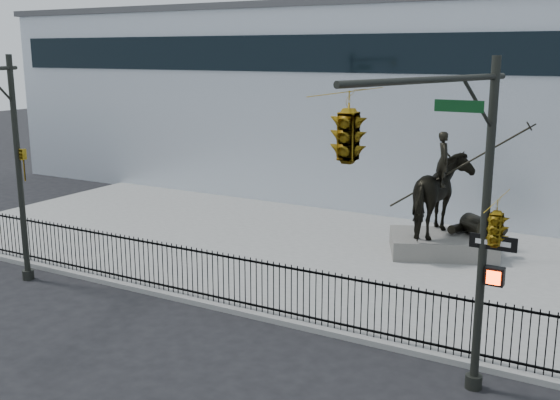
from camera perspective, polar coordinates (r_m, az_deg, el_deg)
The scene contains 8 objects.
ground at distance 17.72m, azimuth -6.68°, elevation -10.81°, with size 120.00×120.00×0.00m, color black.
plaza at distance 23.33m, azimuth 3.53°, elevation -4.69°, with size 30.00×12.00×0.15m, color gray.
building at distance 34.52m, azimuth 13.29°, elevation 8.17°, with size 44.00×14.00×9.00m, color white.
picket_fence at distance 18.33m, azimuth -4.43°, elevation -6.90°, with size 22.10×0.10×1.50m.
statue_plinth at distance 23.69m, azimuth 13.93°, elevation -3.75°, with size 3.52×2.42×0.66m, color #615F59.
equestrian_statue at distance 23.28m, azimuth 14.31°, elevation 0.28°, with size 4.17×3.49×3.82m.
traffic_signal_left at distance 20.84m, azimuth -23.22°, elevation 3.37°, with size 1.52×4.84×7.00m.
traffic_signal_right at distance 11.70m, azimuth 12.89°, elevation 1.55°, with size 2.17×6.86×7.00m.
Camera 1 is at (9.72, -13.02, 7.06)m, focal length 42.00 mm.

